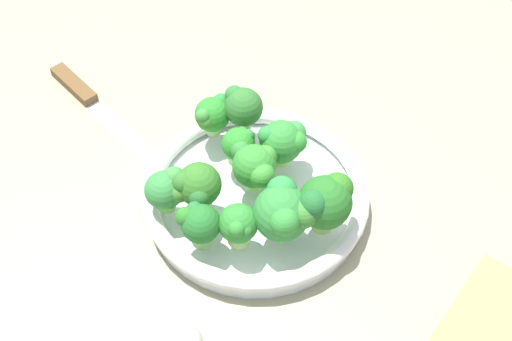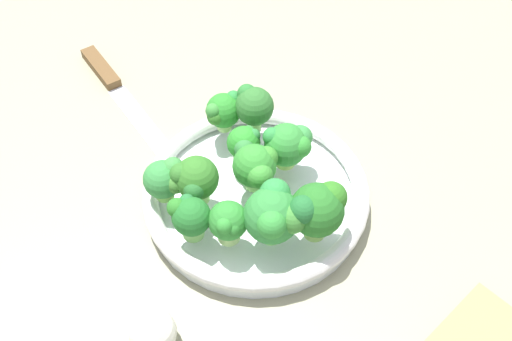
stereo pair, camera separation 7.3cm
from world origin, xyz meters
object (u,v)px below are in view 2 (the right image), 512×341
broccoli_floret_4 (195,180)px  broccoli_floret_7 (228,222)px  broccoli_floret_9 (166,179)px  broccoli_floret_2 (255,166)px  knife (115,87)px  broccoli_floret_3 (288,144)px  broccoli_floret_1 (244,144)px  garlic_bulb (153,332)px  broccoli_floret_0 (223,111)px  broccoli_floret_8 (190,216)px  broccoli_floret_5 (318,209)px  broccoli_floret_10 (274,215)px  broccoli_floret_6 (253,105)px  bowl (256,195)px

broccoli_floret_4 → broccoli_floret_7: size_ratio=1.17×
broccoli_floret_7 → broccoli_floret_9: bearing=-26.2°
broccoli_floret_2 → knife: (25.20, -16.17, -6.85)cm
broccoli_floret_3 → broccoli_floret_9: broccoli_floret_3 is taller
broccoli_floret_1 → garlic_bulb: broccoli_floret_1 is taller
broccoli_floret_2 → broccoli_floret_0: bearing=-53.8°
broccoli_floret_1 → broccoli_floret_8: 12.92cm
broccoli_floret_4 → broccoli_floret_5: size_ratio=0.86×
broccoli_floret_1 → broccoli_floret_2: bearing=120.7°
knife → broccoli_floret_10: bearing=141.3°
broccoli_floret_4 → broccoli_floret_7: bearing=138.5°
broccoli_floret_4 → broccoli_floret_5: bearing=173.4°
broccoli_floret_2 → broccoli_floret_6: broccoli_floret_6 is taller
broccoli_floret_4 → broccoli_floret_8: size_ratio=1.16×
bowl → broccoli_floret_10: bearing=117.9°
broccoli_floret_0 → broccoli_floret_9: bearing=73.4°
bowl → broccoli_floret_8: bearing=56.1°
bowl → garlic_bulb: 21.97cm
knife → broccoli_floret_7: bearing=134.4°
broccoli_floret_2 → broccoli_floret_6: size_ratio=0.93×
broccoli_floret_0 → broccoli_floret_4: size_ratio=0.83×
broccoli_floret_6 → knife: bearing=-16.3°
broccoli_floret_1 → broccoli_floret_6: bearing=-88.2°
broccoli_floret_7 → broccoli_floret_9: size_ratio=0.98×
broccoli_floret_4 → broccoli_floret_10: size_ratio=0.88×
broccoli_floret_6 → broccoli_floret_10: 17.72cm
broccoli_floret_0 → knife: size_ratio=0.26×
broccoli_floret_4 → broccoli_floret_9: (3.61, 0.27, -0.57)cm
broccoli_floret_10 → broccoli_floret_6: bearing=-69.4°
broccoli_floret_6 → broccoli_floret_0: bearing=13.3°
broccoli_floret_6 → broccoli_floret_7: (-1.24, 17.88, -0.99)cm
bowl → broccoli_floret_3: bearing=-123.4°
broccoli_floret_1 → broccoli_floret_10: bearing=119.0°
broccoli_floret_8 → broccoli_floret_10: 9.61cm
broccoli_floret_5 → broccoli_floret_1: bearing=-41.1°
broccoli_floret_1 → broccoli_floret_4: broccoli_floret_4 is taller
broccoli_floret_4 → broccoli_floret_1: bearing=-118.8°
broccoli_floret_6 → broccoli_floret_10: broccoli_floret_10 is taller
bowl → broccoli_floret_0: bearing=-53.7°
broccoli_floret_2 → broccoli_floret_8: size_ratio=1.10×
broccoli_floret_4 → broccoli_floret_7: broccoli_floret_4 is taller
broccoli_floret_3 → broccoli_floret_6: 7.54cm
broccoli_floret_2 → broccoli_floret_7: bearing=81.8°
broccoli_floret_3 → broccoli_floret_8: broccoli_floret_3 is taller
garlic_bulb → broccoli_floret_4: bearing=-90.0°
broccoli_floret_10 → garlic_bulb: size_ratio=1.46×
bowl → broccoli_floret_7: bearing=81.0°
broccoli_floret_7 → bowl: bearing=-99.0°
broccoli_floret_0 → broccoli_floret_5: broccoli_floret_5 is taller
broccoli_floret_2 → broccoli_floret_8: 10.32cm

